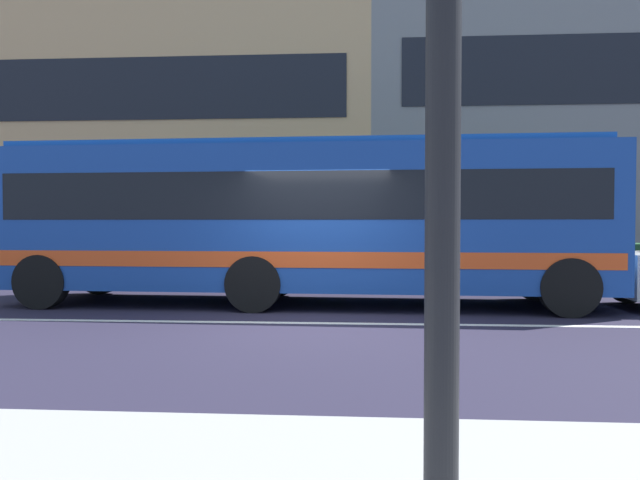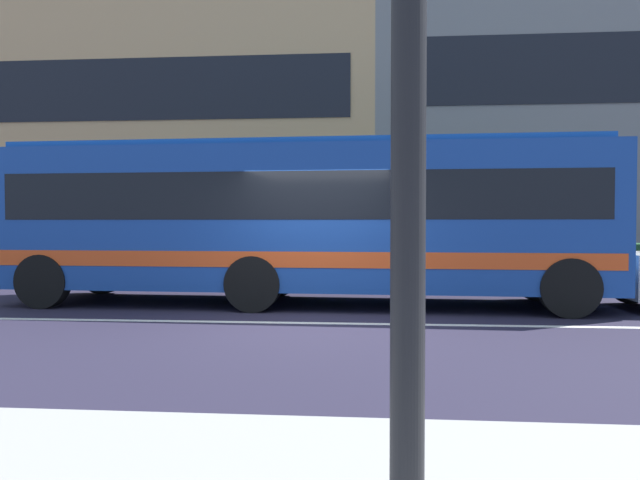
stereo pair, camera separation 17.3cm
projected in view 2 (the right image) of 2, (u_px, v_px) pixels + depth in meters
name	position (u px, v px, depth m)	size (l,w,h in m)	color
ground_plane	(310.00, 323.00, 9.31)	(160.00, 160.00, 0.00)	#242134
lane_centre_line	(310.00, 323.00, 9.31)	(60.00, 0.16, 0.01)	silver
hedge_row_far	(388.00, 264.00, 14.87)	(12.80, 1.10, 1.08)	#1D4526
apartment_block_left	(140.00, 138.00, 26.32)	(20.75, 11.12, 10.78)	tan
transit_bus	(302.00, 216.00, 11.50)	(11.47, 2.94, 3.11)	#194295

